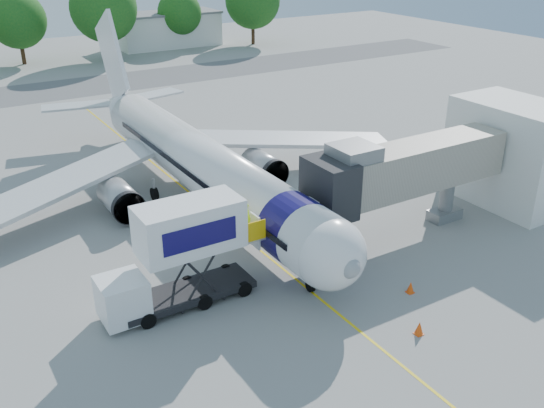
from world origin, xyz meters
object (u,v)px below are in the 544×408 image
catering_hiloader (179,257)px  ground_tug (439,336)px  aircraft (198,162)px  jet_bridge (398,171)px

catering_hiloader → ground_tug: (8.35, -9.64, -1.94)m
ground_tug → catering_hiloader: bearing=121.0°
aircraft → ground_tug: bearing=-84.3°
jet_bridge → ground_tug: jet_bridge is taller
aircraft → catering_hiloader: 12.77m
jet_bridge → ground_tug: bearing=-121.5°
jet_bridge → ground_tug: (-5.92, -9.64, -3.52)m
catering_hiloader → ground_tug: size_ratio=2.03×
aircraft → ground_tug: size_ratio=9.02×
jet_bridge → catering_hiloader: 14.35m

